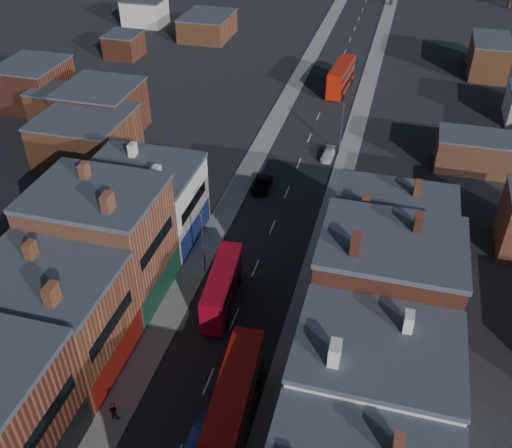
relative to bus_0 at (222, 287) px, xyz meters
The scene contains 11 objects.
pavement_west 24.76m from the bus_0, 101.00° to the left, with size 3.00×200.00×0.12m, color gray.
pavement_east 25.69m from the bus_0, 71.08° to the left, with size 3.00×200.00×0.12m, color gray.
lamp_post_2 5.92m from the bus_0, 128.98° to the left, with size 0.25×0.70×8.12m.
lamp_post_3 35.00m from the bus_0, 78.44° to the left, with size 0.25×0.70×8.12m.
bus_0 is the anchor object (origin of this frame).
bus_1 14.15m from the bus_0, 68.01° to the right, with size 3.54×11.86×5.05m.
bus_2 57.81m from the bus_0, 86.37° to the left, with size 3.56×11.52×4.90m.
car_1 15.66m from the bus_0, 78.51° to the right, with size 1.44×4.13×1.36m, color navy.
car_2 22.43m from the bus_0, 94.24° to the left, with size 2.28×4.95×1.38m, color black.
car_3 33.27m from the bus_0, 80.38° to the left, with size 1.64×4.04×1.17m, color silver.
ped_1 16.14m from the bus_0, 106.33° to the right, with size 0.88×0.48×1.80m, color #401B19.
Camera 1 is at (12.65, -14.52, 41.41)m, focal length 40.00 mm.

